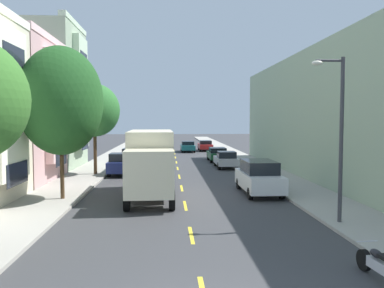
{
  "coord_description": "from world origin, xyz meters",
  "views": [
    {
      "loc": [
        -0.86,
        -7.31,
        4.28
      ],
      "look_at": [
        1.21,
        26.04,
        2.21
      ],
      "focal_mm": 36.72,
      "sensor_mm": 36.0,
      "label": 1
    }
  ],
  "objects": [
    {
      "name": "street_lamp",
      "position": [
        5.94,
        8.0,
        3.99
      ],
      "size": [
        1.35,
        0.28,
        6.63
      ],
      "color": "#38383D",
      "rests_on": "sidewalk_right"
    },
    {
      "name": "lane_centerline_dashes",
      "position": [
        0.0,
        24.5,
        0.0
      ],
      "size": [
        0.14,
        47.2,
        0.01
      ],
      "color": "yellow",
      "rests_on": "ground_plane"
    },
    {
      "name": "delivery_box_truck",
      "position": [
        -1.81,
        14.33,
        2.03
      ],
      "size": [
        2.57,
        7.87,
        3.65
      ],
      "color": "beige",
      "rests_on": "ground_plane"
    },
    {
      "name": "parked_hatchback_charcoal",
      "position": [
        -4.43,
        30.49,
        0.76
      ],
      "size": [
        1.85,
        4.05,
        1.5
      ],
      "color": "#333338",
      "rests_on": "ground_plane"
    },
    {
      "name": "ground_plane",
      "position": [
        0.0,
        30.0,
        0.0
      ],
      "size": [
        160.0,
        160.0,
        0.0
      ],
      "primitive_type": "plane",
      "color": "#38383A"
    },
    {
      "name": "parked_motorcycle",
      "position": [
        4.75,
        2.56,
        0.41
      ],
      "size": [
        0.62,
        2.05,
        0.9
      ],
      "color": "black",
      "rests_on": "ground_plane"
    },
    {
      "name": "parked_suv_white",
      "position": [
        4.4,
        14.88,
        0.99
      ],
      "size": [
        1.98,
        4.81,
        1.93
      ],
      "color": "silver",
      "rests_on": "ground_plane"
    },
    {
      "name": "parked_sedan_forest",
      "position": [
        4.23,
        32.62,
        0.75
      ],
      "size": [
        1.83,
        4.51,
        1.43
      ],
      "color": "#194C28",
      "rests_on": "ground_plane"
    },
    {
      "name": "parked_hatchback_silver",
      "position": [
        4.28,
        27.06,
        0.76
      ],
      "size": [
        1.76,
        4.01,
        1.5
      ],
      "color": "#B2B5BA",
      "rests_on": "ground_plane"
    },
    {
      "name": "street_tree_second",
      "position": [
        -6.4,
        13.5,
        5.26
      ],
      "size": [
        4.35,
        4.35,
        7.94
      ],
      "color": "#47331E",
      "rests_on": "sidewalk_left"
    },
    {
      "name": "apartment_block_opposite",
      "position": [
        13.7,
        20.0,
        4.61
      ],
      "size": [
        10.0,
        36.0,
        9.22
      ],
      "primitive_type": "cube",
      "color": "#99AD8E",
      "rests_on": "ground_plane"
    },
    {
      "name": "parked_pickup_navy",
      "position": [
        -4.37,
        23.72,
        0.83
      ],
      "size": [
        2.03,
        5.31,
        1.73
      ],
      "color": "navy",
      "rests_on": "ground_plane"
    },
    {
      "name": "townhouse_fourth_sage",
      "position": [
        -13.59,
        27.74,
        6.16
      ],
      "size": [
        10.6,
        7.65,
        12.72
      ],
      "color": "#99AD8E",
      "rests_on": "ground_plane"
    },
    {
      "name": "sidewalk_right",
      "position": [
        7.1,
        28.0,
        0.07
      ],
      "size": [
        3.2,
        120.0,
        0.14
      ],
      "primitive_type": "cube",
      "color": "#A39E93",
      "rests_on": "ground_plane"
    },
    {
      "name": "parked_sedan_red",
      "position": [
        4.3,
        46.47,
        0.75
      ],
      "size": [
        1.83,
        4.51,
        1.43
      ],
      "color": "#AD1E1E",
      "rests_on": "ground_plane"
    },
    {
      "name": "street_tree_third",
      "position": [
        -6.4,
        22.95,
        4.99
      ],
      "size": [
        3.8,
        3.8,
        6.87
      ],
      "color": "#47331E",
      "rests_on": "sidewalk_left"
    },
    {
      "name": "parked_sedan_sky",
      "position": [
        -4.21,
        41.78,
        0.75
      ],
      "size": [
        1.89,
        4.54,
        1.43
      ],
      "color": "#7A9EC6",
      "rests_on": "ground_plane"
    },
    {
      "name": "sidewalk_left",
      "position": [
        -7.1,
        28.0,
        0.07
      ],
      "size": [
        3.2,
        120.0,
        0.14
      ],
      "primitive_type": "cube",
      "color": "#A39E93",
      "rests_on": "ground_plane"
    },
    {
      "name": "moving_teal_sedan",
      "position": [
        1.8,
        44.81,
        0.75
      ],
      "size": [
        1.8,
        4.5,
        1.43
      ],
      "color": "#195B60",
      "rests_on": "ground_plane"
    }
  ]
}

